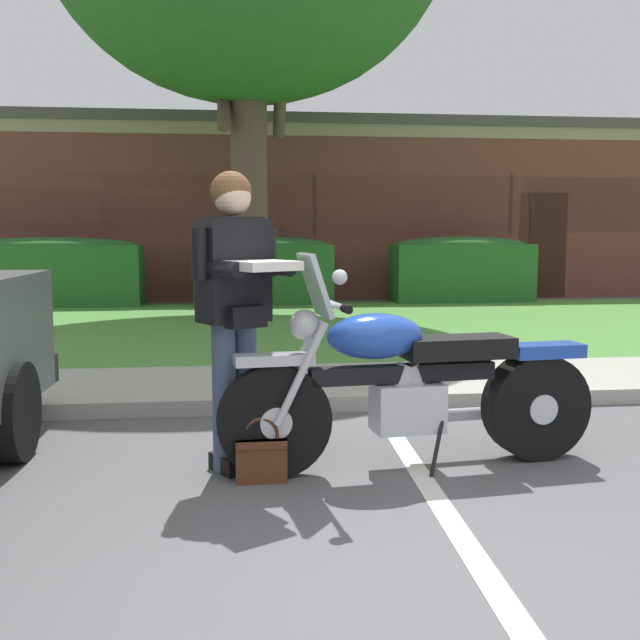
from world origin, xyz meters
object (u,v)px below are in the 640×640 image
Objects in this scene: rider_person at (236,296)px; handbag at (261,456)px; hedge_center_right at (462,269)px; brick_building at (295,212)px; hedge_left at (52,271)px; hedge_center_left at (263,270)px; motorcycle at (424,384)px.

handbag is at bearing -60.64° from rider_person.
brick_building reaches higher than hedge_center_right.
hedge_left is 1.24× the size of hedge_center_left.
motorcycle is at bearing -92.29° from brick_building.
brick_building is at bearing 116.42° from hedge_center_right.
hedge_left reaches higher than handbag.
hedge_center_right is (4.26, 9.47, -0.36)m from rider_person.
hedge_center_right is (7.29, 0.00, 0.00)m from hedge_left.
rider_person is 0.07× the size of brick_building.
handbag is at bearing -71.99° from hedge_left.
brick_building is at bearing 83.53° from rider_person.
hedge_center_left is (3.64, 0.00, 0.00)m from hedge_left.
rider_person is at bearing -93.72° from hedge_center_left.
handbag is at bearing -170.26° from motorcycle.
brick_building reaches higher than handbag.
rider_person is 9.95m from hedge_left.
rider_person is at bearing -114.21° from hedge_center_right.
motorcycle is 0.88× the size of hedge_center_right.
hedge_left is 7.11m from brick_building.
brick_building is (-2.59, 5.22, 1.14)m from hedge_center_right.
brick_building reaches higher than hedge_center_left.
handbag is 0.12× the size of hedge_left.
hedge_center_left is (-0.46, 9.53, 0.16)m from motorcycle.
brick_building is (1.54, 14.91, 1.65)m from handbag.
hedge_left is at bearing -180.00° from hedge_center_right.
motorcycle is 0.10× the size of brick_building.
hedge_center_left is (0.62, 9.47, -0.36)m from rider_person.
hedge_left and hedge_center_right have the same top height.
brick_building is at bearing 48.04° from hedge_left.
hedge_left is at bearing 108.01° from handbag.
rider_person is 0.56× the size of hedge_left.
hedge_center_right is 0.11× the size of brick_building.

